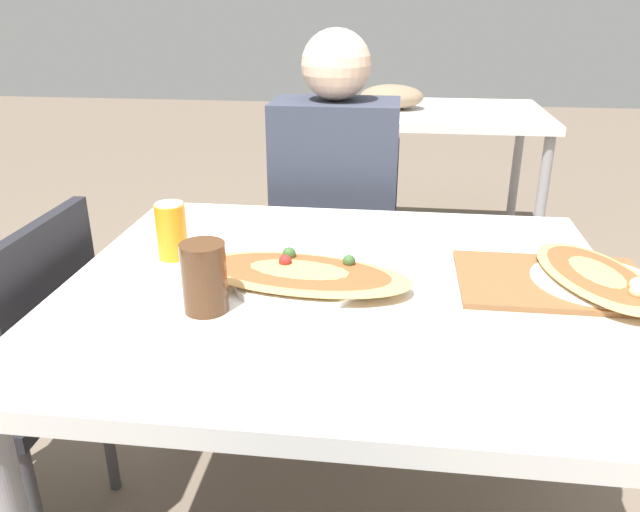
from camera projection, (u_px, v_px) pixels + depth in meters
dining_table at (340, 316)px, 1.28m from camera, size 1.11×0.94×0.75m
chair_far_seated at (337, 250)px, 2.09m from camera, size 0.40×0.40×0.85m
chair_side_left at (14, 368)px, 1.43m from camera, size 0.40×0.40×0.85m
person_seated at (334, 199)px, 1.91m from camera, size 0.37×0.26×1.20m
pizza_main at (299, 275)px, 1.24m from camera, size 0.48×0.26×0.05m
soda_can at (172, 231)px, 1.35m from camera, size 0.07×0.07×0.12m
drink_glass at (204, 277)px, 1.12m from camera, size 0.08×0.08×0.13m
serving_tray at (553, 282)px, 1.25m from camera, size 0.37×0.26×0.01m
pizza_second at (596, 278)px, 1.23m from camera, size 0.27×0.39×0.06m
background_table at (426, 121)px, 3.17m from camera, size 1.10×0.80×0.87m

